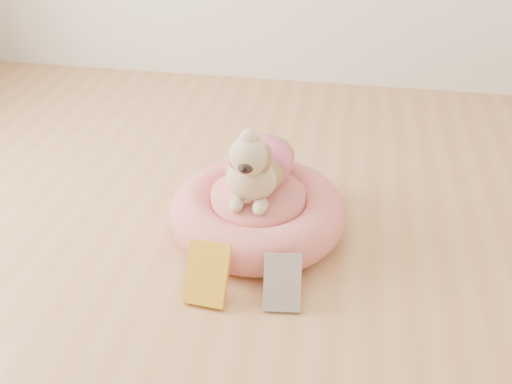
% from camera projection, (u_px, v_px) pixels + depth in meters
% --- Properties ---
extents(floor, '(4.50, 4.50, 0.00)m').
position_uv_depth(floor, '(173.00, 319.00, 2.01)').
color(floor, '#B37D4A').
rests_on(floor, ground).
extents(pet_bed, '(0.74, 0.74, 0.19)m').
position_uv_depth(pet_bed, '(258.00, 212.00, 2.40)').
color(pet_bed, '#CE5062').
rests_on(pet_bed, floor).
extents(dog, '(0.34, 0.48, 0.35)m').
position_uv_depth(dog, '(256.00, 152.00, 2.27)').
color(dog, brown).
rests_on(dog, pet_bed).
extents(book_yellow, '(0.16, 0.17, 0.21)m').
position_uv_depth(book_yellow, '(207.00, 274.00, 2.06)').
color(book_yellow, '#FCFD1A').
rests_on(book_yellow, floor).
extents(book_white, '(0.15, 0.15, 0.18)m').
position_uv_depth(book_white, '(282.00, 282.00, 2.04)').
color(book_white, white).
rests_on(book_white, floor).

